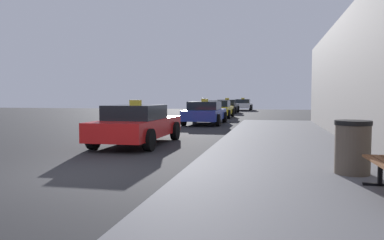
{
  "coord_description": "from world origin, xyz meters",
  "views": [
    {
      "loc": [
        3.63,
        -6.55,
        1.52
      ],
      "look_at": [
        1.67,
        2.58,
        0.95
      ],
      "focal_mm": 34.88,
      "sensor_mm": 36.0,
      "label": 1
    }
  ],
  "objects": [
    {
      "name": "ground_plane",
      "position": [
        0.0,
        0.0,
        0.0
      ],
      "size": [
        80.0,
        80.0,
        0.0
      ],
      "primitive_type": "plane",
      "color": "#232326"
    },
    {
      "name": "sidewalk",
      "position": [
        4.0,
        0.0,
        0.07
      ],
      "size": [
        4.0,
        32.0,
        0.15
      ],
      "primitive_type": "cube",
      "color": "#5B5B60",
      "rests_on": "ground_plane"
    },
    {
      "name": "trash_bin",
      "position": [
        5.05,
        0.52,
        0.63
      ],
      "size": [
        0.64,
        0.64,
        0.96
      ],
      "color": "brown",
      "rests_on": "sidewalk"
    },
    {
      "name": "car_red",
      "position": [
        -0.59,
        4.77,
        0.65
      ],
      "size": [
        1.93,
        4.48,
        1.43
      ],
      "color": "red",
      "rests_on": "ground_plane"
    },
    {
      "name": "car_blue",
      "position": [
        -0.03,
        14.01,
        0.65
      ],
      "size": [
        2.04,
        4.52,
        1.43
      ],
      "color": "#233899",
      "rests_on": "ground_plane"
    },
    {
      "name": "car_yellow",
      "position": [
        -0.22,
        20.68,
        0.65
      ],
      "size": [
        2.01,
        4.18,
        1.27
      ],
      "color": "yellow",
      "rests_on": "ground_plane"
    },
    {
      "name": "car_black",
      "position": [
        -0.54,
        28.92,
        0.65
      ],
      "size": [
        2.02,
        4.4,
        1.43
      ],
      "color": "black",
      "rests_on": "ground_plane"
    },
    {
      "name": "car_white",
      "position": [
        0.32,
        37.12,
        0.65
      ],
      "size": [
        2.04,
        4.53,
        1.43
      ],
      "color": "white",
      "rests_on": "ground_plane"
    }
  ]
}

